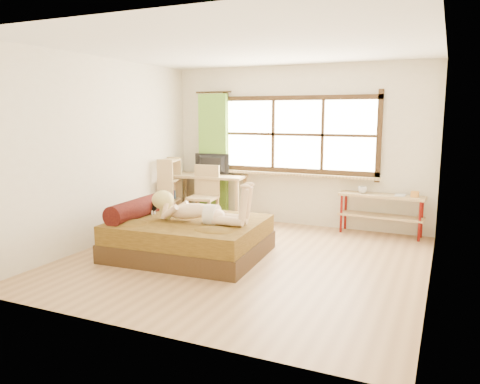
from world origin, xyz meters
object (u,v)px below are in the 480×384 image
at_px(chair, 205,192).
at_px(bookshelf, 170,190).
at_px(woman, 197,200).
at_px(pipe_shelf, 382,205).
at_px(bed, 186,236).
at_px(kitten, 149,206).
at_px(desk, 210,181).

distance_m(chair, bookshelf, 0.64).
height_order(woman, pipe_shelf, woman).
bearing_deg(bed, pipe_shelf, 40.56).
relative_size(kitten, bookshelf, 0.26).
bearing_deg(desk, chair, -81.96).
height_order(woman, desk, woman).
distance_m(bed, chair, 1.84).
xyz_separation_m(bed, pipe_shelf, (2.27, 2.18, 0.21)).
distance_m(bed, desk, 2.23).
distance_m(kitten, bookshelf, 1.60).
relative_size(bed, chair, 1.99).
xyz_separation_m(bed, chair, (-0.63, 1.70, 0.30)).
height_order(bed, pipe_shelf, bed).
xyz_separation_m(kitten, bookshelf, (-0.59, 1.49, -0.03)).
distance_m(bed, bookshelf, 2.05).
height_order(kitten, chair, chair).
bearing_deg(pipe_shelf, kitten, -141.21).
height_order(kitten, desk, desk).
height_order(pipe_shelf, bookshelf, bookshelf).
relative_size(woman, kitten, 4.67).
bearing_deg(chair, woman, -70.69).
distance_m(kitten, desk, 1.96).
xyz_separation_m(woman, pipe_shelf, (2.07, 2.23, -0.30)).
bearing_deg(bed, bookshelf, 125.25).
bearing_deg(woman, chair, 112.15).
bearing_deg(kitten, pipe_shelf, 31.94).
bearing_deg(desk, kitten, -94.58).
bearing_deg(bed, kitten, 168.02).
relative_size(bed, pipe_shelf, 1.55).
bearing_deg(bookshelf, bed, -64.55).
bearing_deg(woman, pipe_shelf, 43.79).
bearing_deg(woman, bed, 163.33).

